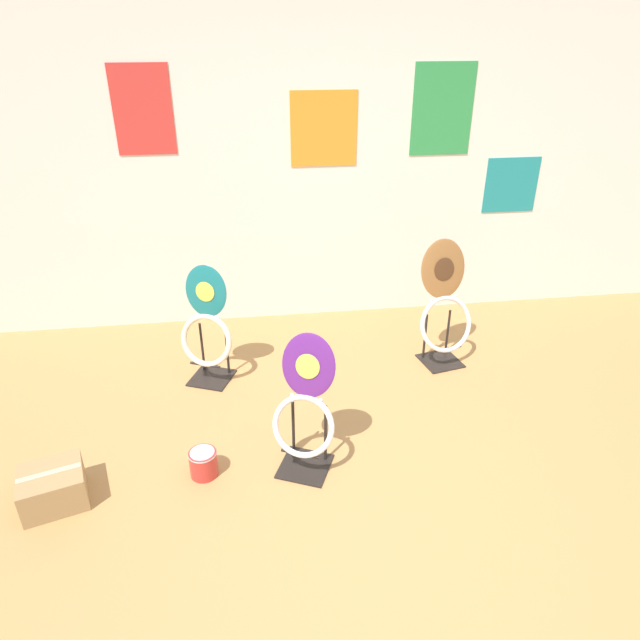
% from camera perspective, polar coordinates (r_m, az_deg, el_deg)
% --- Properties ---
extents(ground_plane, '(14.00, 14.00, 0.00)m').
position_cam_1_polar(ground_plane, '(3.11, 7.74, -20.43)').
color(ground_plane, '#B7844C').
extents(wall_back, '(8.00, 0.07, 2.60)m').
position_cam_1_polar(wall_back, '(4.64, 0.66, 15.40)').
color(wall_back, silver).
rests_on(wall_back, ground_plane).
extents(toilet_seat_display_woodgrain, '(0.45, 0.36, 0.94)m').
position_cam_1_polar(toilet_seat_display_woodgrain, '(4.24, 12.32, 1.36)').
color(toilet_seat_display_woodgrain, black).
rests_on(toilet_seat_display_woodgrain, ground_plane).
extents(toilet_seat_display_teal_sax, '(0.41, 0.37, 0.86)m').
position_cam_1_polar(toilet_seat_display_teal_sax, '(4.03, -11.25, -0.98)').
color(toilet_seat_display_teal_sax, black).
rests_on(toilet_seat_display_teal_sax, ground_plane).
extents(toilet_seat_display_purple_note, '(0.41, 0.38, 0.83)m').
position_cam_1_polar(toilet_seat_display_purple_note, '(3.19, -1.47, -8.79)').
color(toilet_seat_display_purple_note, black).
rests_on(toilet_seat_display_purple_note, ground_plane).
extents(paint_can, '(0.16, 0.16, 0.16)m').
position_cam_1_polar(paint_can, '(3.39, -11.58, -13.78)').
color(paint_can, red).
rests_on(paint_can, ground_plane).
extents(storage_box, '(0.40, 0.37, 0.20)m').
position_cam_1_polar(storage_box, '(3.47, -25.16, -14.90)').
color(storage_box, '#A37F51').
rests_on(storage_box, ground_plane).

